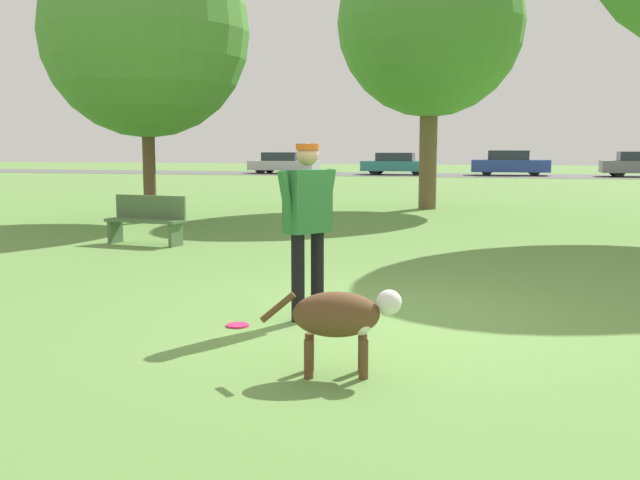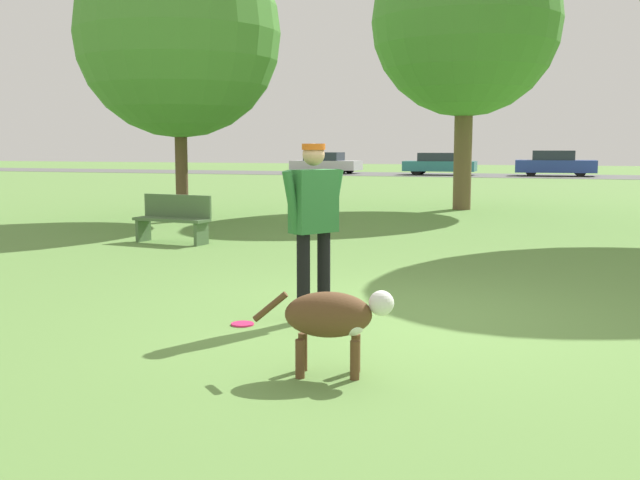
% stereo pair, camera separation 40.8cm
% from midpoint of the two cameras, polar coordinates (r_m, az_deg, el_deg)
% --- Properties ---
extents(ground_plane, '(120.00, 120.00, 0.00)m').
position_cam_midpoint_polar(ground_plane, '(7.49, 7.19, -5.95)').
color(ground_plane, '#608C42').
extents(far_road_strip, '(120.00, 6.00, 0.01)m').
position_cam_midpoint_polar(far_road_strip, '(43.48, 16.76, 4.69)').
color(far_road_strip, '#5B5B59').
rests_on(far_road_strip, ground_plane).
extents(person, '(0.47, 0.66, 1.72)m').
position_cam_midpoint_polar(person, '(7.23, 1.13, 1.91)').
color(person, black).
rests_on(person, ground_plane).
extents(dog, '(1.05, 0.48, 0.65)m').
position_cam_midpoint_polar(dog, '(5.55, 3.16, -5.89)').
color(dog, brown).
rests_on(dog, ground_plane).
extents(frisbee, '(0.22, 0.22, 0.02)m').
position_cam_midpoint_polar(frisbee, '(7.18, -4.30, -6.42)').
color(frisbee, '#E52366').
rests_on(frisbee, ground_plane).
extents(tree_mid_center, '(4.89, 4.89, 7.33)m').
position_cam_midpoint_polar(tree_mid_center, '(20.57, 11.64, 15.93)').
color(tree_mid_center, brown).
rests_on(tree_mid_center, ground_plane).
extents(tree_near_left, '(4.52, 4.52, 6.38)m').
position_cam_midpoint_polar(tree_near_left, '(17.26, -10.05, 15.16)').
color(tree_near_left, brown).
rests_on(tree_near_left, ground_plane).
extents(parked_car_silver, '(4.17, 1.96, 1.29)m').
position_cam_midpoint_polar(parked_car_silver, '(45.58, 0.68, 5.89)').
color(parked_car_silver, '#B7B7BC').
rests_on(parked_car_silver, ground_plane).
extents(parked_car_teal, '(4.11, 1.80, 1.28)m').
position_cam_midpoint_polar(parked_car_teal, '(43.77, 9.34, 5.74)').
color(parked_car_teal, teal).
rests_on(parked_car_teal, ground_plane).
extents(parked_car_blue, '(4.38, 1.94, 1.42)m').
position_cam_midpoint_polar(parked_car_blue, '(43.76, 17.73, 5.56)').
color(parked_car_blue, '#284293').
rests_on(parked_car_blue, ground_plane).
extents(park_bench, '(1.44, 0.58, 0.84)m').
position_cam_midpoint_polar(park_bench, '(13.29, -10.22, 1.72)').
color(park_bench, '#4C6B42').
rests_on(park_bench, ground_plane).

